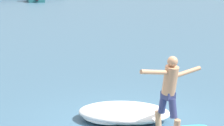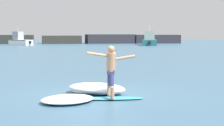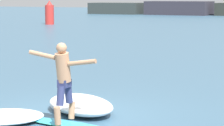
{
  "view_description": "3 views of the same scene",
  "coord_description": "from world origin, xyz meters",
  "views": [
    {
      "loc": [
        -4.36,
        -6.64,
        3.18
      ],
      "look_at": [
        0.17,
        0.99,
        1.22
      ],
      "focal_mm": 60.0,
      "sensor_mm": 36.0,
      "label": 1
    },
    {
      "loc": [
        -1.49,
        -12.47,
        2.11
      ],
      "look_at": [
        0.61,
        0.2,
        1.07
      ],
      "focal_mm": 60.0,
      "sensor_mm": 36.0,
      "label": 2
    },
    {
      "loc": [
        5.88,
        -10.03,
        2.63
      ],
      "look_at": [
        0.97,
        0.1,
        1.21
      ],
      "focal_mm": 85.0,
      "sensor_mm": 36.0,
      "label": 3
    }
  ],
  "objects": [
    {
      "name": "ground_plane",
      "position": [
        0.0,
        0.0,
        0.0
      ],
      "size": [
        200.0,
        200.0,
        0.0
      ],
      "primitive_type": "plane",
      "color": "#3B627C"
    },
    {
      "name": "rock_jetty_breakwater",
      "position": [
        -3.26,
        62.0,
        0.87
      ],
      "size": [
        56.63,
        4.86,
        1.91
      ],
      "color": "#2E3533",
      "rests_on": "ground"
    },
    {
      "name": "surfboard",
      "position": [
        0.34,
        -0.9,
        0.04
      ],
      "size": [
        2.29,
        0.71,
        0.22
      ],
      "color": "#35A4CD",
      "rests_on": "ground"
    },
    {
      "name": "surfer",
      "position": [
        0.38,
        -0.95,
        1.03
      ],
      "size": [
        1.53,
        0.76,
        1.64
      ],
      "color": "tan",
      "rests_on": "surfboard"
    },
    {
      "name": "fishing_boat_near_jetty",
      "position": [
        15.39,
        50.11,
        0.84
      ],
      "size": [
        3.99,
        7.87,
        3.34
      ],
      "color": "#216064",
      "rests_on": "ground"
    },
    {
      "name": "small_boat_offshore",
      "position": [
        -6.77,
        54.48,
        0.77
      ],
      "size": [
        4.65,
        4.82,
        3.25
      ],
      "color": "white",
      "rests_on": "ground"
    },
    {
      "name": "wave_foam_at_tail",
      "position": [
        -0.14,
        0.52,
        0.11
      ],
      "size": [
        1.82,
        1.79,
        0.21
      ],
      "color": "white",
      "rests_on": "ground"
    },
    {
      "name": "wave_foam_at_nose",
      "position": [
        -0.99,
        -1.15,
        0.1
      ],
      "size": [
        2.21,
        2.15,
        0.2
      ],
      "color": "white",
      "rests_on": "ground"
    },
    {
      "name": "wave_foam_beside",
      "position": [
        0.08,
        0.29,
        0.19
      ],
      "size": [
        2.46,
        2.28,
        0.38
      ],
      "color": "white",
      "rests_on": "ground"
    }
  ]
}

